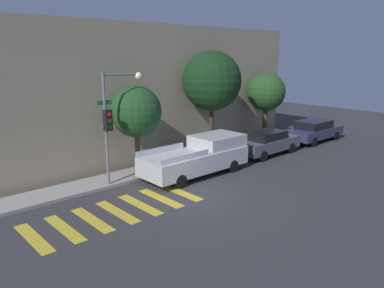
# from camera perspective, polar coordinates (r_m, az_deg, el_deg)

# --- Properties ---
(ground_plane) EXTENTS (60.00, 60.00, 0.00)m
(ground_plane) POSITION_cam_1_polar(r_m,az_deg,el_deg) (15.77, 0.24, -8.03)
(ground_plane) COLOR #333335
(sidewalk) EXTENTS (26.00, 1.67, 0.14)m
(sidewalk) POSITION_cam_1_polar(r_m,az_deg,el_deg) (18.75, -8.13, -4.40)
(sidewalk) COLOR gray
(sidewalk) RESTS_ON ground
(building_row) EXTENTS (26.00, 6.00, 7.37)m
(building_row) POSITION_cam_1_polar(r_m,az_deg,el_deg) (21.61, -14.84, 7.47)
(building_row) COLOR gray
(building_row) RESTS_ON ground
(crosswalk) EXTENTS (6.65, 2.60, 0.00)m
(crosswalk) POSITION_cam_1_polar(r_m,az_deg,el_deg) (14.62, -11.35, -10.09)
(crosswalk) COLOR gold
(crosswalk) RESTS_ON ground
(traffic_light_pole) EXTENTS (2.31, 0.56, 5.08)m
(traffic_light_pole) POSITION_cam_1_polar(r_m,az_deg,el_deg) (16.63, -11.69, 4.90)
(traffic_light_pole) COLOR slate
(traffic_light_pole) RESTS_ON ground
(pickup_truck) EXTENTS (5.61, 2.08, 1.80)m
(pickup_truck) POSITION_cam_1_polar(r_m,az_deg,el_deg) (18.44, 1.16, -1.85)
(pickup_truck) COLOR #BCBCC1
(pickup_truck) RESTS_ON ground
(sedan_near_corner) EXTENTS (4.44, 1.75, 1.42)m
(sedan_near_corner) POSITION_cam_1_polar(r_m,az_deg,el_deg) (22.46, 11.32, 0.27)
(sedan_near_corner) COLOR #4C5156
(sedan_near_corner) RESTS_ON ground
(sedan_middle) EXTENTS (4.68, 1.88, 1.44)m
(sedan_middle) POSITION_cam_1_polar(r_m,az_deg,el_deg) (26.80, 18.09, 2.00)
(sedan_middle) COLOR #2D3351
(sedan_middle) RESTS_ON ground
(tree_near_corner) EXTENTS (2.45, 2.45, 4.37)m
(tree_near_corner) POSITION_cam_1_polar(r_m,az_deg,el_deg) (17.99, -8.53, 4.84)
(tree_near_corner) COLOR brown
(tree_near_corner) RESTS_ON ground
(tree_midblock) EXTENTS (3.31, 3.31, 6.01)m
(tree_midblock) POSITION_cam_1_polar(r_m,az_deg,el_deg) (21.08, 3.04, 9.54)
(tree_midblock) COLOR #42301E
(tree_midblock) RESTS_ON ground
(tree_far_end) EXTENTS (2.48, 2.48, 4.67)m
(tree_far_end) POSITION_cam_1_polar(r_m,az_deg,el_deg) (24.95, 11.23, 7.73)
(tree_far_end) COLOR #4C3823
(tree_far_end) RESTS_ON ground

